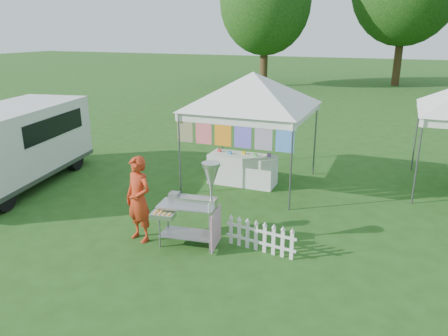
% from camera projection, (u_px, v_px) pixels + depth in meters
% --- Properties ---
extents(ground, '(120.00, 120.00, 0.00)m').
position_uv_depth(ground, '(196.00, 237.00, 8.87)').
color(ground, '#224814').
rests_on(ground, ground).
extents(canopy_main, '(4.24, 4.24, 3.45)m').
position_uv_depth(canopy_main, '(253.00, 72.00, 11.05)').
color(canopy_main, '#59595E').
rests_on(canopy_main, ground).
extents(tree_left, '(6.40, 6.40, 9.53)m').
position_uv_depth(tree_left, '(265.00, 2.00, 30.42)').
color(tree_left, '#362513').
rests_on(tree_left, ground).
extents(donut_cart, '(1.23, 0.99, 1.70)m').
position_uv_depth(donut_cart, '(196.00, 198.00, 8.21)').
color(donut_cart, gray).
rests_on(donut_cart, ground).
extents(vendor, '(0.72, 0.58, 1.72)m').
position_uv_depth(vendor, '(139.00, 199.00, 8.51)').
color(vendor, '#B63116').
rests_on(vendor, ground).
extents(cargo_van, '(2.91, 5.31, 2.09)m').
position_uv_depth(cargo_van, '(13.00, 144.00, 11.57)').
color(cargo_van, silver).
rests_on(cargo_van, ground).
extents(picket_fence, '(1.43, 0.21, 0.56)m').
position_uv_depth(picket_fence, '(260.00, 238.00, 8.21)').
color(picket_fence, silver).
rests_on(picket_fence, ground).
extents(display_table, '(1.80, 0.70, 0.81)m').
position_uv_depth(display_table, '(242.00, 169.00, 11.81)').
color(display_table, white).
rests_on(display_table, ground).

